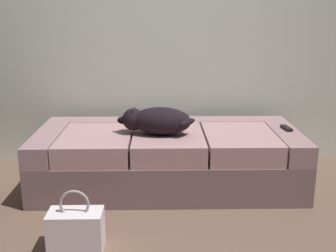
% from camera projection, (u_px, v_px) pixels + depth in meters
% --- Properties ---
extents(back_wall, '(6.40, 0.10, 2.80)m').
position_uv_depth(back_wall, '(166.00, 8.00, 3.69)').
color(back_wall, silver).
rests_on(back_wall, ground).
extents(couch, '(2.07, 0.92, 0.46)m').
position_uv_depth(couch, '(168.00, 158.00, 3.35)').
color(couch, '#795B5E').
rests_on(couch, ground).
extents(dog_dark, '(0.62, 0.33, 0.21)m').
position_uv_depth(dog_dark, '(156.00, 121.00, 3.17)').
color(dog_dark, black).
rests_on(dog_dark, couch).
extents(tv_remote, '(0.06, 0.15, 0.02)m').
position_uv_depth(tv_remote, '(286.00, 128.00, 3.32)').
color(tv_remote, black).
rests_on(tv_remote, couch).
extents(handbag, '(0.32, 0.18, 0.38)m').
position_uv_depth(handbag, '(76.00, 230.00, 2.45)').
color(handbag, silver).
rests_on(handbag, ground).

